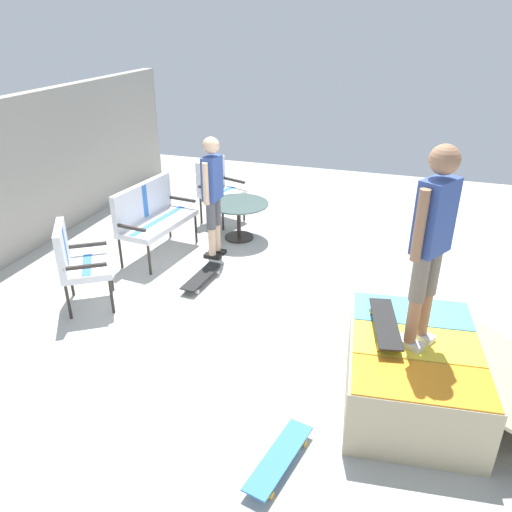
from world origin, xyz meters
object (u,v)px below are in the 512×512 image
skateboard_on_ramp (385,324)px  person_watching (213,189)px  patio_table (239,213)px  patio_chair_near_house (217,185)px  skateboard_by_bench (202,277)px  person_skater (432,236)px  patio_chair_by_wall (75,259)px  skateboard_spare (279,458)px  patio_bench (151,213)px  skate_ramp (416,372)px

skateboard_on_ramp → person_watching: bearing=49.2°
patio_table → person_watching: person_watching is taller
patio_chair_near_house → skateboard_by_bench: size_ratio=1.25×
person_watching → patio_chair_near_house: bearing=20.1°
person_skater → patio_chair_by_wall: bearing=82.7°
person_skater → skateboard_spare: bearing=140.7°
patio_table → skateboard_by_bench: patio_table is taller
patio_table → person_watching: size_ratio=0.53×
patio_chair_by_wall → person_watching: bearing=-29.5°
skateboard_spare → patio_chair_by_wall: bearing=61.4°
patio_bench → patio_table: (0.86, -0.99, -0.21)m
person_watching → skateboard_by_bench: bearing=-169.6°
patio_table → skateboard_spare: bearing=-156.3°
patio_bench → skateboard_spare: size_ratio=1.59×
patio_chair_by_wall → person_skater: bearing=-97.3°
skate_ramp → person_watching: size_ratio=1.23×
patio_bench → patio_table: size_ratio=1.45×
skateboard_on_ramp → patio_table: bearing=39.9°
patio_table → skateboard_on_ramp: 3.71m
patio_bench → person_skater: 4.26m
skateboard_spare → patio_bench: bearing=41.3°
skate_ramp → skateboard_spare: skate_ramp is taller
patio_chair_near_house → person_skater: person_skater is taller
patio_chair_by_wall → skateboard_on_ramp: patio_chair_by_wall is taller
skate_ramp → patio_chair_by_wall: size_ratio=2.04×
patio_bench → person_watching: size_ratio=0.77×
patio_chair_by_wall → skate_ramp: bearing=-97.2°
skate_ramp → person_watching: 3.64m
patio_chair_by_wall → patio_table: (2.42, -1.11, -0.21)m
patio_table → person_watching: (-0.68, 0.12, 0.58)m
skate_ramp → skateboard_by_bench: skate_ramp is taller
skateboard_spare → skateboard_on_ramp: bearing=-28.6°
person_watching → skate_ramp: bearing=-128.4°
patio_bench → person_watching: person_watching is taller
patio_bench → patio_chair_by_wall: size_ratio=1.28×
skateboard_on_ramp → patio_bench: bearing=59.6°
patio_chair_near_house → skateboard_spare: 5.16m
patio_chair_by_wall → skateboard_on_ramp: 3.50m
skate_ramp → person_watching: bearing=51.6°
skate_ramp → patio_chair_near_house: 4.80m
person_watching → skateboard_on_ramp: size_ratio=2.06×
person_skater → skateboard_on_ramp: 0.94m
patio_bench → patio_chair_by_wall: same height
patio_chair_by_wall → skateboard_spare: 3.29m
skate_ramp → person_watching: person_watching is taller
patio_chair_near_house → skateboard_spare: (-4.58, -2.34, -0.53)m
patio_bench → patio_table: 1.33m
patio_bench → patio_chair_by_wall: 1.56m
patio_chair_near_house → patio_chair_by_wall: 3.06m
patio_table → person_watching: bearing=169.9°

